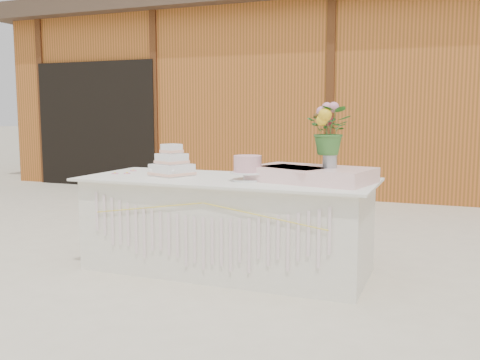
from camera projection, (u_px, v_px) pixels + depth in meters
name	position (u px, v px, depth m)	size (l,w,h in m)	color
ground	(227.00, 270.00, 4.46)	(80.00, 80.00, 0.00)	beige
barn	(352.00, 92.00, 9.80)	(12.60, 4.60, 3.30)	#AF5824
cake_table	(227.00, 224.00, 4.41)	(2.40, 1.00, 0.77)	silver
wedding_cake	(172.00, 165.00, 4.53)	(0.39, 0.39, 0.27)	white
pink_cake_stand	(248.00, 167.00, 4.18)	(0.28, 0.28, 0.20)	white
satin_runner	(312.00, 174.00, 4.13)	(0.91, 0.53, 0.11)	beige
flower_vase	(330.00, 158.00, 4.04)	(0.11, 0.11, 0.15)	#AFAFB4
bouquet	(331.00, 124.00, 4.01)	(0.33, 0.29, 0.37)	#366D2B
loose_flowers	(127.00, 172.00, 4.79)	(0.12, 0.29, 0.02)	pink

